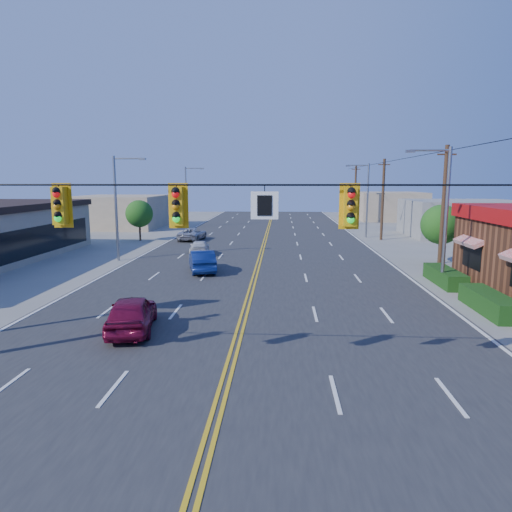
# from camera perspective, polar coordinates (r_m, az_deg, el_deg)

# --- Properties ---
(ground) EXTENTS (160.00, 160.00, 0.00)m
(ground) POSITION_cam_1_polar(r_m,az_deg,el_deg) (13.91, -4.16, -16.69)
(ground) COLOR gray
(ground) RESTS_ON ground
(road) EXTENTS (20.00, 120.00, 0.06)m
(road) POSITION_cam_1_polar(r_m,az_deg,el_deg) (33.00, 0.24, -1.28)
(road) COLOR #2D2D30
(road) RESTS_ON ground
(signal_span) EXTENTS (24.32, 0.34, 9.00)m
(signal_span) POSITION_cam_1_polar(r_m,az_deg,el_deg) (12.58, -4.96, 3.76)
(signal_span) COLOR #47301E
(signal_span) RESTS_ON ground
(streetlight_se) EXTENTS (2.55, 0.25, 8.00)m
(streetlight_se) POSITION_cam_1_polar(r_m,az_deg,el_deg) (27.98, 22.33, 5.38)
(streetlight_se) COLOR gray
(streetlight_se) RESTS_ON ground
(streetlight_ne) EXTENTS (2.55, 0.25, 8.00)m
(streetlight_ne) POSITION_cam_1_polar(r_m,az_deg,el_deg) (51.25, 13.55, 7.29)
(streetlight_ne) COLOR gray
(streetlight_ne) RESTS_ON ground
(streetlight_sw) EXTENTS (2.55, 0.25, 8.00)m
(streetlight_sw) POSITION_cam_1_polar(r_m,az_deg,el_deg) (36.62, -16.82, 6.44)
(streetlight_sw) COLOR gray
(streetlight_sw) RESTS_ON ground
(streetlight_nw) EXTENTS (2.55, 0.25, 8.00)m
(streetlight_nw) POSITION_cam_1_polar(r_m,az_deg,el_deg) (61.69, -8.56, 7.74)
(streetlight_nw) COLOR gray
(streetlight_nw) RESTS_ON ground
(utility_pole_near) EXTENTS (0.28, 0.28, 8.40)m
(utility_pole_near) POSITION_cam_1_polar(r_m,az_deg,el_deg) (32.23, 22.36, 5.25)
(utility_pole_near) COLOR #47301E
(utility_pole_near) RESTS_ON ground
(utility_pole_mid) EXTENTS (0.28, 0.28, 8.40)m
(utility_pole_mid) POSITION_cam_1_polar(r_m,az_deg,el_deg) (49.57, 15.56, 6.78)
(utility_pole_mid) COLOR #47301E
(utility_pole_mid) RESTS_ON ground
(utility_pole_far) EXTENTS (0.28, 0.28, 8.40)m
(utility_pole_far) POSITION_cam_1_polar(r_m,az_deg,el_deg) (67.26, 12.29, 7.49)
(utility_pole_far) COLOR #47301E
(utility_pole_far) RESTS_ON ground
(tree_kfc_rear) EXTENTS (2.94, 2.94, 4.41)m
(tree_kfc_rear) POSITION_cam_1_polar(r_m,az_deg,el_deg) (36.52, 22.13, 3.66)
(tree_kfc_rear) COLOR #47301E
(tree_kfc_rear) RESTS_ON ground
(tree_west) EXTENTS (2.80, 2.80, 4.20)m
(tree_west) POSITION_cam_1_polar(r_m,az_deg,el_deg) (48.77, -14.39, 5.14)
(tree_west) COLOR #47301E
(tree_west) RESTS_ON ground
(bld_east_mid) EXTENTS (12.00, 10.00, 4.00)m
(bld_east_mid) POSITION_cam_1_polar(r_m,az_deg,el_deg) (56.36, 24.39, 4.32)
(bld_east_mid) COLOR gray
(bld_east_mid) RESTS_ON ground
(bld_west_far) EXTENTS (11.00, 12.00, 4.20)m
(bld_west_far) POSITION_cam_1_polar(r_m,az_deg,el_deg) (64.29, -16.60, 5.36)
(bld_west_far) COLOR tan
(bld_west_far) RESTS_ON ground
(bld_east_far) EXTENTS (10.00, 10.00, 4.40)m
(bld_east_far) POSITION_cam_1_polar(r_m,az_deg,el_deg) (76.49, 16.36, 6.02)
(bld_east_far) COLOR tan
(bld_east_far) RESTS_ON ground
(car_magenta) EXTENTS (2.46, 4.56, 1.47)m
(car_magenta) POSITION_cam_1_polar(r_m,az_deg,el_deg) (19.39, -15.26, -7.07)
(car_magenta) COLOR maroon
(car_magenta) RESTS_ON ground
(car_blue) EXTENTS (2.61, 4.67, 1.46)m
(car_blue) POSITION_cam_1_polar(r_m,az_deg,el_deg) (31.06, -6.75, -0.70)
(car_blue) COLOR navy
(car_blue) RESTS_ON ground
(car_white) EXTENTS (2.06, 4.03, 1.12)m
(car_white) POSITION_cam_1_polar(r_m,az_deg,el_deg) (38.52, -7.07, 0.98)
(car_white) COLOR silver
(car_white) RESTS_ON ground
(car_silver) EXTENTS (2.59, 4.78, 1.27)m
(car_silver) POSITION_cam_1_polar(r_m,az_deg,el_deg) (47.83, -7.95, 2.67)
(car_silver) COLOR #B7B6BC
(car_silver) RESTS_ON ground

